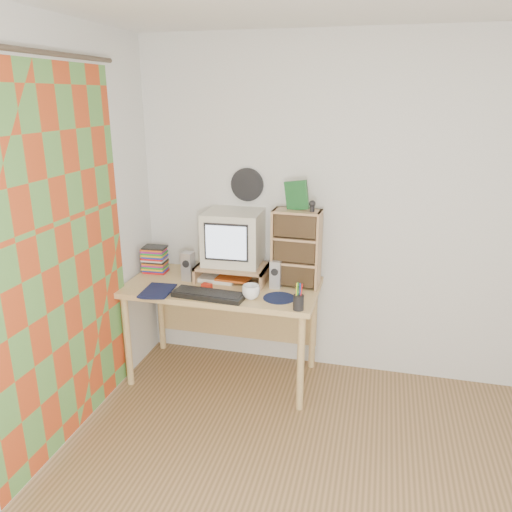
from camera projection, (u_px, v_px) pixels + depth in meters
The scene contains 19 objects.
back_wall at pixel (372, 215), 3.59m from camera, with size 3.50×3.50×0.00m, color silver.
curtain at pixel (59, 264), 2.85m from camera, with size 2.20×2.20×0.00m, color #C1431B.
wall_disc at pixel (247, 185), 3.73m from camera, with size 0.25×0.25×0.02m, color black.
desk at pixel (225, 298), 3.74m from camera, with size 1.40×0.70×0.75m.
monitor_riser at pixel (232, 269), 3.69m from camera, with size 0.52×0.30×0.12m.
crt_monitor at pixel (233, 238), 3.67m from camera, with size 0.41×0.41×0.39m, color beige.
speaker_left at pixel (188, 266), 3.70m from camera, with size 0.08×0.08×0.22m, color #AEAEB3.
speaker_right at pixel (276, 274), 3.56m from camera, with size 0.08×0.08×0.20m, color #AEAEB3.
keyboard at pixel (209, 295), 3.41m from camera, with size 0.50×0.17×0.03m, color black.
dvd_stack at pixel (154, 257), 3.87m from camera, with size 0.18×0.12×0.25m, color brown, non-canonical shape.
cd_rack at pixel (296, 249), 3.54m from camera, with size 0.34×0.18×0.56m, color tan.
mug at pixel (251, 292), 3.38m from camera, with size 0.12×0.12×0.10m, color white.
diary at pixel (144, 288), 3.50m from camera, with size 0.24×0.18×0.05m, color #0E1436.
mousepad at pixel (279, 298), 3.40m from camera, with size 0.22×0.22×0.00m, color #0F1133.
pen_cup at pixel (299, 300), 3.20m from camera, with size 0.07×0.07×0.14m, color black, non-canonical shape.
papers at pixel (225, 278), 3.73m from camera, with size 0.28×0.21×0.04m, color silver, non-canonical shape.
red_box at pixel (207, 286), 3.56m from camera, with size 0.07×0.04×0.04m, color red.
game_box at pixel (297, 195), 3.45m from camera, with size 0.16×0.03×0.20m, color #175122.
webcam at pixel (312, 206), 3.40m from camera, with size 0.05×0.05×0.08m, color black, non-canonical shape.
Camera 1 is at (0.05, -1.86, 2.07)m, focal length 35.00 mm.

